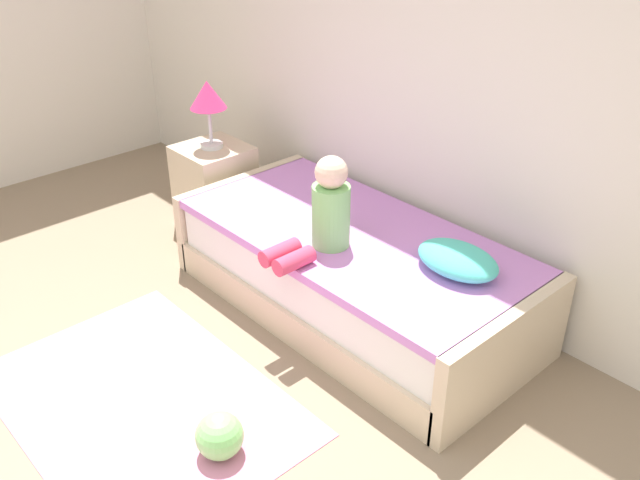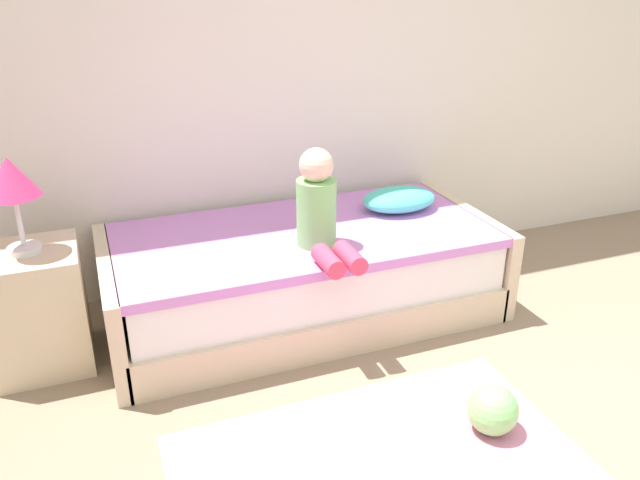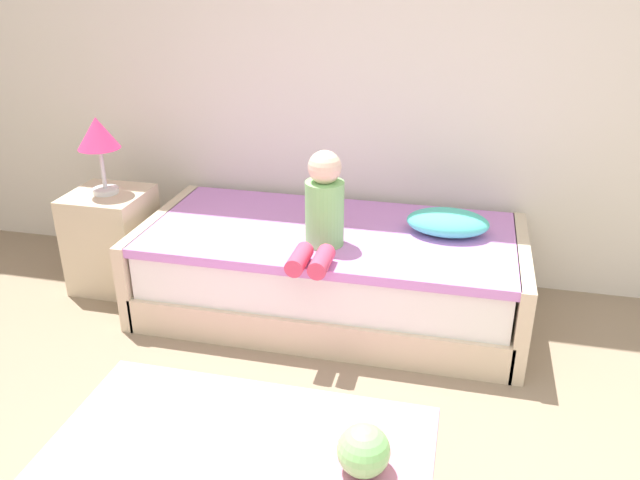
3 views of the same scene
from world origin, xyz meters
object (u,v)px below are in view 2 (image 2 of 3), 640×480
object	(u,v)px
child_figure	(320,209)
pillow	(399,199)
table_lamp	(11,182)
toy_ball	(493,410)
nightstand	(38,309)
bed	(304,273)

from	to	relation	value
child_figure	pillow	distance (m)	0.71
table_lamp	toy_ball	xyz separation A→B (m)	(1.75, -1.21, -0.83)
table_lamp	nightstand	bearing A→B (deg)	0.00
toy_ball	child_figure	bearing A→B (deg)	112.00
child_figure	pillow	xyz separation A→B (m)	(0.62, 0.33, -0.14)
table_lamp	toy_ball	bearing A→B (deg)	-34.65
nightstand	toy_ball	distance (m)	2.14
pillow	toy_ball	world-z (taller)	pillow
bed	table_lamp	distance (m)	1.52
child_figure	toy_ball	world-z (taller)	child_figure
table_lamp	pillow	xyz separation A→B (m)	(1.97, 0.10, -0.37)
pillow	toy_ball	distance (m)	1.40
table_lamp	pillow	distance (m)	2.01
bed	nightstand	xyz separation A→B (m)	(-1.35, 0.00, 0.05)
child_figure	table_lamp	bearing A→B (deg)	170.31
bed	pillow	world-z (taller)	pillow
nightstand	child_figure	world-z (taller)	child_figure
bed	nightstand	world-z (taller)	nightstand
table_lamp	pillow	size ratio (longest dim) A/B	1.02
pillow	table_lamp	bearing A→B (deg)	-177.20
child_figure	pillow	size ratio (longest dim) A/B	1.16
pillow	nightstand	bearing A→B (deg)	-177.20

